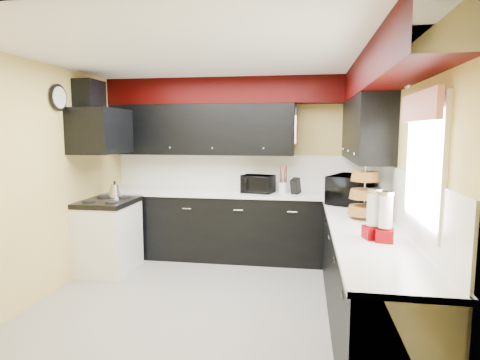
# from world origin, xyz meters

# --- Properties ---
(ground) EXTENTS (3.60, 3.60, 0.00)m
(ground) POSITION_xyz_m (0.00, 0.00, 0.00)
(ground) COLOR gray
(ground) RESTS_ON ground
(wall_back) EXTENTS (3.60, 0.06, 2.50)m
(wall_back) POSITION_xyz_m (0.00, 1.80, 1.25)
(wall_back) COLOR #E0C666
(wall_back) RESTS_ON ground
(wall_right) EXTENTS (0.06, 3.60, 2.50)m
(wall_right) POSITION_xyz_m (1.80, 0.00, 1.25)
(wall_right) COLOR #E0C666
(wall_right) RESTS_ON ground
(wall_left) EXTENTS (0.06, 3.60, 2.50)m
(wall_left) POSITION_xyz_m (-1.80, 0.00, 1.25)
(wall_left) COLOR #E0C666
(wall_left) RESTS_ON ground
(ceiling) EXTENTS (3.60, 3.60, 0.06)m
(ceiling) POSITION_xyz_m (0.00, 0.00, 2.50)
(ceiling) COLOR white
(ceiling) RESTS_ON wall_back
(cab_back) EXTENTS (3.60, 0.60, 0.90)m
(cab_back) POSITION_xyz_m (0.00, 1.50, 0.45)
(cab_back) COLOR black
(cab_back) RESTS_ON ground
(cab_right) EXTENTS (0.60, 3.00, 0.90)m
(cab_right) POSITION_xyz_m (1.50, -0.30, 0.45)
(cab_right) COLOR black
(cab_right) RESTS_ON ground
(counter_back) EXTENTS (3.62, 0.64, 0.04)m
(counter_back) POSITION_xyz_m (0.00, 1.50, 0.92)
(counter_back) COLOR white
(counter_back) RESTS_ON cab_back
(counter_right) EXTENTS (0.64, 3.02, 0.04)m
(counter_right) POSITION_xyz_m (1.50, -0.30, 0.92)
(counter_right) COLOR white
(counter_right) RESTS_ON cab_right
(splash_back) EXTENTS (3.60, 0.02, 0.50)m
(splash_back) POSITION_xyz_m (0.00, 1.79, 1.19)
(splash_back) COLOR white
(splash_back) RESTS_ON counter_back
(splash_right) EXTENTS (0.02, 3.60, 0.50)m
(splash_right) POSITION_xyz_m (1.79, 0.00, 1.19)
(splash_right) COLOR white
(splash_right) RESTS_ON counter_right
(upper_back) EXTENTS (2.60, 0.35, 0.70)m
(upper_back) POSITION_xyz_m (-0.50, 1.62, 1.80)
(upper_back) COLOR black
(upper_back) RESTS_ON wall_back
(upper_right) EXTENTS (0.35, 1.80, 0.70)m
(upper_right) POSITION_xyz_m (1.62, 0.90, 1.80)
(upper_right) COLOR black
(upper_right) RESTS_ON wall_right
(soffit_back) EXTENTS (3.60, 0.36, 0.35)m
(soffit_back) POSITION_xyz_m (0.00, 1.62, 2.33)
(soffit_back) COLOR black
(soffit_back) RESTS_ON wall_back
(soffit_right) EXTENTS (0.36, 3.24, 0.35)m
(soffit_right) POSITION_xyz_m (1.62, -0.18, 2.33)
(soffit_right) COLOR black
(soffit_right) RESTS_ON wall_right
(stove) EXTENTS (0.60, 0.75, 0.86)m
(stove) POSITION_xyz_m (-1.50, 0.75, 0.43)
(stove) COLOR white
(stove) RESTS_ON ground
(cooktop) EXTENTS (0.62, 0.77, 0.06)m
(cooktop) POSITION_xyz_m (-1.50, 0.75, 0.89)
(cooktop) COLOR black
(cooktop) RESTS_ON stove
(hood) EXTENTS (0.50, 0.78, 0.55)m
(hood) POSITION_xyz_m (-1.55, 0.75, 1.78)
(hood) COLOR black
(hood) RESTS_ON wall_left
(hood_duct) EXTENTS (0.24, 0.40, 0.40)m
(hood_duct) POSITION_xyz_m (-1.68, 0.75, 2.20)
(hood_duct) COLOR black
(hood_duct) RESTS_ON wall_left
(window) EXTENTS (0.03, 0.86, 0.96)m
(window) POSITION_xyz_m (1.79, -0.90, 1.55)
(window) COLOR white
(window) RESTS_ON wall_right
(valance) EXTENTS (0.04, 0.88, 0.20)m
(valance) POSITION_xyz_m (1.73, -0.90, 1.95)
(valance) COLOR red
(valance) RESTS_ON wall_right
(pan_top) EXTENTS (0.03, 0.22, 0.40)m
(pan_top) POSITION_xyz_m (0.82, 1.55, 2.00)
(pan_top) COLOR black
(pan_top) RESTS_ON upper_back
(pan_mid) EXTENTS (0.03, 0.28, 0.46)m
(pan_mid) POSITION_xyz_m (0.82, 1.42, 1.75)
(pan_mid) COLOR black
(pan_mid) RESTS_ON upper_back
(pan_low) EXTENTS (0.03, 0.24, 0.42)m
(pan_low) POSITION_xyz_m (0.82, 1.68, 1.72)
(pan_low) COLOR black
(pan_low) RESTS_ON upper_back
(cut_board) EXTENTS (0.03, 0.26, 0.35)m
(cut_board) POSITION_xyz_m (0.83, 1.30, 1.80)
(cut_board) COLOR white
(cut_board) RESTS_ON upper_back
(baskets) EXTENTS (0.27, 0.27, 0.50)m
(baskets) POSITION_xyz_m (1.52, 0.05, 1.18)
(baskets) COLOR brown
(baskets) RESTS_ON upper_right
(clock) EXTENTS (0.03, 0.30, 0.30)m
(clock) POSITION_xyz_m (-1.77, 0.25, 2.15)
(clock) COLOR black
(clock) RESTS_ON wall_left
(deco_plate) EXTENTS (0.03, 0.24, 0.24)m
(deco_plate) POSITION_xyz_m (1.77, -0.35, 2.25)
(deco_plate) COLOR white
(deco_plate) RESTS_ON wall_right
(toaster_oven) EXTENTS (0.49, 0.44, 0.24)m
(toaster_oven) POSITION_xyz_m (0.32, 1.52, 1.06)
(toaster_oven) COLOR black
(toaster_oven) RESTS_ON counter_back
(microwave) EXTENTS (0.62, 0.71, 0.33)m
(microwave) POSITION_xyz_m (1.48, 0.88, 1.11)
(microwave) COLOR black
(microwave) RESTS_ON counter_right
(utensil_crock) EXTENTS (0.17, 0.17, 0.14)m
(utensil_crock) POSITION_xyz_m (0.66, 1.55, 1.01)
(utensil_crock) COLOR silver
(utensil_crock) RESTS_ON counter_back
(knife_block) EXTENTS (0.14, 0.16, 0.21)m
(knife_block) POSITION_xyz_m (0.83, 1.47, 1.04)
(knife_block) COLOR black
(knife_block) RESTS_ON counter_back
(kettle) EXTENTS (0.20, 0.20, 0.16)m
(kettle) POSITION_xyz_m (-1.52, 1.01, 1.00)
(kettle) COLOR #ACACB1
(kettle) RESTS_ON cooktop
(dispenser_a) EXTENTS (0.16, 0.16, 0.36)m
(dispenser_a) POSITION_xyz_m (1.48, -0.70, 1.12)
(dispenser_a) COLOR maroon
(dispenser_a) RESTS_ON counter_right
(dispenser_b) EXTENTS (0.15, 0.15, 0.35)m
(dispenser_b) POSITION_xyz_m (1.56, -0.78, 1.12)
(dispenser_b) COLOR #5B0D0A
(dispenser_b) RESTS_ON counter_right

